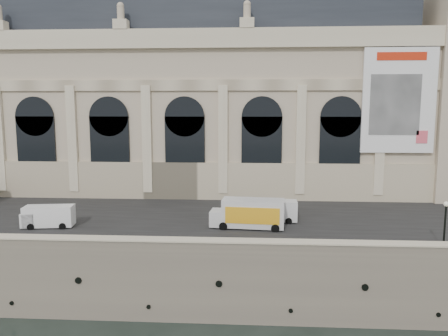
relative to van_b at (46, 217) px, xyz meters
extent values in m
plane|color=black|center=(16.24, -7.57, -7.15)|extent=(260.00, 260.00, 0.00)
cube|color=gray|center=(16.24, 27.43, -4.15)|extent=(160.00, 70.00, 6.00)
cube|color=#2D2D2D|center=(16.24, 6.43, -1.12)|extent=(160.00, 24.00, 0.06)
cube|color=gray|center=(16.24, -6.97, -0.60)|extent=(160.00, 1.20, 1.10)
cube|color=beige|center=(16.24, -6.97, 0.00)|extent=(160.00, 1.40, 0.12)
cube|color=#B7A88D|center=(10.24, 23.43, 9.85)|extent=(68.00, 18.00, 22.00)
cube|color=beige|center=(10.24, 14.28, 1.35)|extent=(68.60, 0.40, 5.00)
cube|color=beige|center=(10.24, 14.13, 19.65)|extent=(69.00, 0.80, 2.40)
cube|color=beige|center=(10.24, 14.28, 13.85)|extent=(68.00, 0.30, 1.40)
cube|color=#262B32|center=(10.24, 23.43, 23.85)|extent=(64.00, 15.00, 6.00)
cube|color=black|center=(-7.76, 14.25, 5.35)|extent=(5.20, 0.25, 9.00)
cylinder|color=black|center=(-7.76, 14.25, 9.85)|extent=(5.20, 0.25, 5.20)
cube|color=beige|center=(-2.76, 14.18, 6.85)|extent=(1.20, 0.50, 14.00)
cube|color=black|center=(2.24, 14.25, 5.35)|extent=(5.20, 0.25, 9.00)
cylinder|color=black|center=(2.24, 14.25, 9.85)|extent=(5.20, 0.25, 5.20)
cube|color=beige|center=(7.24, 14.18, 6.85)|extent=(1.20, 0.50, 14.00)
cube|color=black|center=(12.24, 14.25, 5.35)|extent=(5.20, 0.25, 9.00)
cylinder|color=black|center=(12.24, 14.25, 9.85)|extent=(5.20, 0.25, 5.20)
cube|color=beige|center=(17.24, 14.18, 6.85)|extent=(1.20, 0.50, 14.00)
cube|color=black|center=(22.24, 14.25, 5.35)|extent=(5.20, 0.25, 9.00)
cylinder|color=black|center=(22.24, 14.25, 9.85)|extent=(5.20, 0.25, 5.20)
cube|color=beige|center=(27.24, 14.18, 6.85)|extent=(1.20, 0.50, 14.00)
cube|color=black|center=(32.24, 14.25, 5.35)|extent=(5.20, 0.25, 9.00)
cylinder|color=black|center=(32.24, 14.25, 9.85)|extent=(5.20, 0.25, 5.20)
cube|color=beige|center=(37.24, 14.18, 6.85)|extent=(1.20, 0.50, 14.00)
cube|color=white|center=(39.24, 13.98, 11.85)|extent=(9.00, 0.35, 13.00)
cube|color=red|center=(39.24, 13.78, 17.25)|extent=(6.00, 0.06, 1.00)
cube|color=gray|center=(38.74, 13.78, 11.35)|extent=(6.20, 0.06, 7.50)
cube|color=#E55162|center=(42.24, 13.78, 7.35)|extent=(1.40, 0.06, 1.60)
cube|color=white|center=(0.31, 0.04, 0.07)|extent=(5.06, 2.53, 2.06)
cube|color=white|center=(-1.61, -0.22, -0.25)|extent=(1.60, 2.05, 1.44)
cube|color=black|center=(-2.11, -0.29, 0.24)|extent=(0.28, 1.61, 0.72)
cylinder|color=black|center=(-1.09, -1.10, -0.81)|extent=(0.71, 0.32, 0.68)
cylinder|color=black|center=(-1.35, 0.76, -0.81)|extent=(0.71, 0.32, 0.68)
cylinder|color=black|center=(1.98, -0.68, -0.81)|extent=(0.71, 0.32, 0.68)
cylinder|color=black|center=(1.72, 1.19, -0.81)|extent=(0.71, 0.32, 0.68)
cube|color=silver|center=(23.29, 3.67, 0.11)|extent=(5.06, 2.08, 2.13)
cube|color=silver|center=(21.29, 3.72, -0.22)|extent=(1.45, 1.98, 1.48)
cube|color=black|center=(20.77, 3.74, 0.29)|extent=(0.10, 1.67, 0.74)
cylinder|color=black|center=(21.66, 2.74, -0.79)|extent=(0.71, 0.25, 0.70)
cylinder|color=black|center=(21.72, 4.69, -0.79)|extent=(0.71, 0.25, 0.70)
cylinder|color=black|center=(24.87, 2.66, -0.79)|extent=(0.71, 0.25, 0.70)
cylinder|color=black|center=(24.92, 4.60, -0.79)|extent=(0.71, 0.25, 0.70)
cube|color=silver|center=(21.12, 0.96, 0.46)|extent=(6.39, 2.90, 2.79)
cube|color=orange|center=(21.02, -0.26, 0.46)|extent=(5.37, 0.52, 1.66)
cube|color=red|center=(21.02, -0.26, 0.46)|extent=(3.10, 0.30, 0.62)
cube|color=silver|center=(17.61, 1.26, -0.16)|extent=(1.84, 2.41, 1.55)
cylinder|color=black|center=(18.13, 0.02, -0.73)|extent=(0.85, 0.36, 0.83)
cylinder|color=black|center=(18.33, 2.39, -0.73)|extent=(0.85, 0.36, 0.83)
cylinder|color=black|center=(23.29, -0.42, -0.73)|extent=(0.85, 0.36, 0.83)
cylinder|color=black|center=(23.49, 1.95, -0.73)|extent=(0.85, 0.36, 0.83)
cylinder|color=black|center=(37.47, -4.84, -0.95)|extent=(0.43, 0.43, 0.40)
cylinder|color=black|center=(37.47, -4.84, 0.83)|extent=(0.16, 0.16, 3.95)
sphere|color=beige|center=(37.47, -4.84, 2.90)|extent=(0.43, 0.43, 0.43)
camera|label=1|loc=(20.73, -42.20, 11.08)|focal=35.00mm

